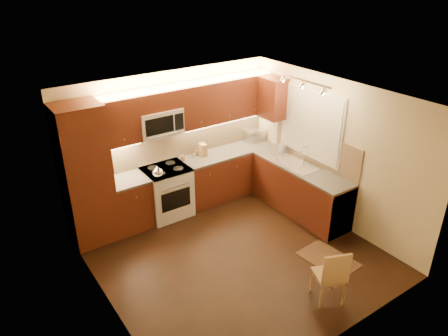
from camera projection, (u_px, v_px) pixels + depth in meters
floor at (236, 255)px, 6.66m from camera, size 4.00×4.00×0.01m
ceiling at (238, 100)px, 5.56m from camera, size 4.00×4.00×0.01m
wall_back at (171, 141)px, 7.59m from camera, size 4.00×0.01×2.50m
wall_front at (346, 256)px, 4.63m from camera, size 4.00×0.01×2.50m
wall_left at (102, 229)px, 5.09m from camera, size 0.01×4.00×2.50m
wall_right at (333, 152)px, 7.13m from camera, size 0.01×4.00×2.50m
pantry at (86, 176)px, 6.57m from camera, size 0.70×0.60×2.30m
base_cab_back_left at (130, 204)px, 7.22m from camera, size 0.62×0.60×0.86m
counter_back_left at (128, 180)px, 7.03m from camera, size 0.62×0.60×0.04m
base_cab_back_right at (228, 173)px, 8.26m from camera, size 1.92×0.60×0.86m
counter_back_right at (228, 152)px, 8.06m from camera, size 1.92×0.60×0.04m
base_cab_right at (300, 191)px, 7.64m from camera, size 0.60×2.00×0.86m
counter_right at (302, 168)px, 7.44m from camera, size 0.60×2.00×0.04m
dishwasher at (329, 207)px, 7.12m from camera, size 0.58×0.60×0.84m
backsplash_back at (188, 139)px, 7.78m from camera, size 3.30×0.02×0.60m
backsplash_right at (315, 147)px, 7.45m from camera, size 0.02×2.00×0.60m
upper_cab_back_left at (118, 121)px, 6.68m from camera, size 0.62×0.35×0.75m
upper_cab_back_right at (224, 99)px, 7.72m from camera, size 1.92×0.35×0.75m
upper_cab_bridge at (157, 100)px, 6.94m from camera, size 0.76×0.35×0.31m
upper_cab_right_corner at (273, 98)px, 7.81m from camera, size 0.35×0.50×0.75m
stove at (167, 191)px, 7.54m from camera, size 0.76×0.65×0.92m
microwave at (159, 122)px, 7.09m from camera, size 0.76×0.38×0.44m
window_frame at (311, 124)px, 7.38m from camera, size 0.03×1.44×1.24m
window_blinds at (310, 124)px, 7.37m from camera, size 0.02×1.36×1.16m
sink at (296, 160)px, 7.51m from camera, size 0.52×0.86×0.15m
faucet at (304, 154)px, 7.57m from camera, size 0.20×0.04×0.30m
track_light_bar at (303, 80)px, 6.67m from camera, size 0.04×1.20×0.03m
kettle at (158, 171)px, 7.03m from camera, size 0.19×0.19×0.19m
toaster_oven at (254, 135)px, 8.49m from camera, size 0.39×0.30×0.22m
knife_block at (203, 150)px, 7.82m from camera, size 0.12×0.18×0.23m
spice_jar_a at (192, 155)px, 7.78m from camera, size 0.05×0.05×0.09m
spice_jar_b at (184, 158)px, 7.66m from camera, size 0.05×0.05×0.11m
spice_jar_c at (182, 157)px, 7.71m from camera, size 0.06×0.06×0.09m
spice_jar_d at (197, 153)px, 7.85m from camera, size 0.05×0.05×0.11m
soap_bottle at (282, 146)px, 7.99m from camera, size 0.11×0.11×0.22m
rug at (328, 259)px, 6.55m from camera, size 0.62×0.89×0.01m
dining_chair at (329, 274)px, 5.62m from camera, size 0.49×0.49×0.84m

